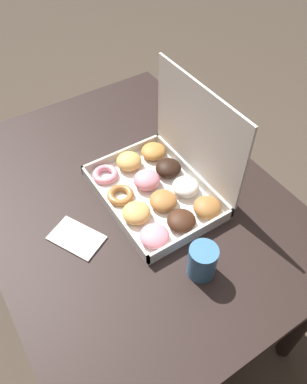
% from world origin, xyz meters
% --- Properties ---
extents(ground_plane, '(8.00, 8.00, 0.00)m').
position_xyz_m(ground_plane, '(0.00, 0.00, 0.00)').
color(ground_plane, '#42382D').
extents(dining_table, '(1.16, 0.88, 0.72)m').
position_xyz_m(dining_table, '(0.00, 0.00, 0.62)').
color(dining_table, black).
rests_on(dining_table, ground_plane).
extents(donut_box, '(0.41, 0.31, 0.34)m').
position_xyz_m(donut_box, '(0.05, 0.10, 0.77)').
color(donut_box, white).
rests_on(donut_box, dining_table).
extents(coffee_mug, '(0.08, 0.08, 0.10)m').
position_xyz_m(coffee_mug, '(0.34, 0.03, 0.77)').
color(coffee_mug, teal).
rests_on(coffee_mug, dining_table).
extents(paper_napkin, '(0.18, 0.15, 0.01)m').
position_xyz_m(paper_napkin, '(0.06, -0.21, 0.72)').
color(paper_napkin, white).
rests_on(paper_napkin, dining_table).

